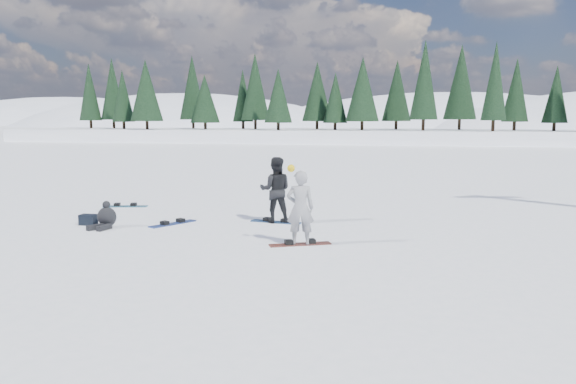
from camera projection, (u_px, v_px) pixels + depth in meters
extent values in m
plane|color=white|center=(247.00, 232.00, 15.04)|extent=(420.00, 420.00, 0.00)
cube|color=white|center=(367.00, 150.00, 68.62)|extent=(90.00, 14.00, 5.00)
ellipsoid|color=white|center=(184.00, 165.00, 195.70)|extent=(143.00, 110.00, 49.50)
ellipsoid|color=white|center=(444.00, 165.00, 207.44)|extent=(182.00, 140.00, 53.20)
ellipsoid|color=white|center=(69.00, 156.00, 248.31)|extent=(169.00, 130.00, 52.00)
cone|color=black|center=(83.00, 100.00, 75.20)|extent=(3.20, 3.20, 7.50)
cone|color=black|center=(106.00, 100.00, 74.53)|extent=(3.20, 3.20, 7.50)
cone|color=black|center=(130.00, 100.00, 73.85)|extent=(3.20, 3.20, 7.50)
cone|color=black|center=(155.00, 100.00, 73.18)|extent=(3.20, 3.20, 7.50)
cone|color=black|center=(180.00, 100.00, 72.51)|extent=(3.20, 3.20, 7.50)
cone|color=black|center=(205.00, 100.00, 71.83)|extent=(3.20, 3.20, 7.50)
cone|color=black|center=(231.00, 100.00, 71.16)|extent=(3.20, 3.20, 7.50)
cone|color=black|center=(258.00, 99.00, 70.49)|extent=(3.20, 3.20, 7.50)
cone|color=black|center=(284.00, 99.00, 69.81)|extent=(3.20, 3.20, 7.50)
cone|color=black|center=(312.00, 99.00, 69.14)|extent=(3.20, 3.20, 7.50)
cone|color=black|center=(340.00, 99.00, 68.47)|extent=(3.20, 3.20, 7.50)
cone|color=black|center=(368.00, 99.00, 67.79)|extent=(3.20, 3.20, 7.50)
cone|color=black|center=(397.00, 99.00, 67.12)|extent=(3.20, 3.20, 7.50)
cone|color=black|center=(427.00, 98.00, 66.45)|extent=(3.20, 3.20, 7.50)
cone|color=black|center=(457.00, 98.00, 65.77)|extent=(3.20, 3.20, 7.50)
cone|color=black|center=(488.00, 98.00, 65.10)|extent=(3.20, 3.20, 7.50)
cone|color=black|center=(520.00, 98.00, 64.43)|extent=(3.20, 3.20, 7.50)
cone|color=black|center=(552.00, 98.00, 63.75)|extent=(3.20, 3.20, 7.50)
imported|color=#97969B|center=(300.00, 208.00, 13.40)|extent=(0.73, 0.55, 1.80)
sphere|color=#E6B80C|center=(291.00, 168.00, 13.20)|extent=(0.18, 0.18, 0.18)
imported|color=black|center=(276.00, 190.00, 16.27)|extent=(1.03, 0.86, 1.92)
ellipsoid|color=black|center=(107.00, 217.00, 15.67)|extent=(0.65, 0.60, 0.56)
sphere|color=black|center=(106.00, 205.00, 15.63)|extent=(0.21, 0.21, 0.21)
cube|color=black|center=(104.00, 228.00, 15.29)|extent=(0.23, 0.51, 0.14)
cube|color=black|center=(95.00, 227.00, 15.34)|extent=(0.35, 0.50, 0.14)
cube|color=black|center=(88.00, 220.00, 16.02)|extent=(0.46, 0.32, 0.30)
cube|color=maroon|center=(300.00, 244.00, 13.52)|extent=(1.49, 0.86, 0.03)
cube|color=navy|center=(276.00, 222.00, 16.40)|extent=(1.53, 0.52, 0.03)
cube|color=#1A6B91|center=(125.00, 206.00, 19.27)|extent=(1.53, 0.60, 0.03)
cube|color=navy|center=(173.00, 224.00, 16.13)|extent=(1.00, 1.44, 0.03)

